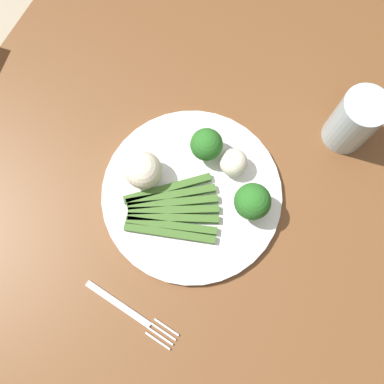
{
  "coord_description": "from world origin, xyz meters",
  "views": [
    {
      "loc": [
        0.16,
        0.03,
        1.45
      ],
      "look_at": [
        -0.0,
        -0.05,
        0.77
      ],
      "focal_mm": 40.37,
      "sensor_mm": 36.0,
      "label": 1
    }
  ],
  "objects_px": {
    "broccoli_left": "(206,145)",
    "water_glass": "(354,121)",
    "asparagus_bundle": "(171,211)",
    "cauliflower_front_left": "(143,170)",
    "broccoli_near_center": "(252,202)",
    "plate": "(192,194)",
    "fork": "(132,313)",
    "dining_table": "(215,221)",
    "cauliflower_back": "(234,163)"
  },
  "relations": [
    {
      "from": "asparagus_bundle",
      "to": "fork",
      "type": "height_order",
      "value": "asparagus_bundle"
    },
    {
      "from": "asparagus_bundle",
      "to": "cauliflower_front_left",
      "type": "relative_size",
      "value": 2.74
    },
    {
      "from": "dining_table",
      "to": "broccoli_left",
      "type": "relative_size",
      "value": 17.57
    },
    {
      "from": "asparagus_bundle",
      "to": "broccoli_left",
      "type": "bearing_deg",
      "value": 59.16
    },
    {
      "from": "broccoli_near_center",
      "to": "cauliflower_back",
      "type": "relative_size",
      "value": 1.55
    },
    {
      "from": "broccoli_left",
      "to": "broccoli_near_center",
      "type": "height_order",
      "value": "broccoli_near_center"
    },
    {
      "from": "asparagus_bundle",
      "to": "broccoli_near_center",
      "type": "bearing_deg",
      "value": 1.19
    },
    {
      "from": "broccoli_left",
      "to": "broccoli_near_center",
      "type": "distance_m",
      "value": 0.12
    },
    {
      "from": "cauliflower_front_left",
      "to": "water_glass",
      "type": "distance_m",
      "value": 0.35
    },
    {
      "from": "broccoli_near_center",
      "to": "plate",
      "type": "bearing_deg",
      "value": -78.11
    },
    {
      "from": "plate",
      "to": "cauliflower_back",
      "type": "height_order",
      "value": "cauliflower_back"
    },
    {
      "from": "asparagus_bundle",
      "to": "dining_table",
      "type": "bearing_deg",
      "value": 4.41
    },
    {
      "from": "broccoli_near_center",
      "to": "fork",
      "type": "distance_m",
      "value": 0.25
    },
    {
      "from": "water_glass",
      "to": "cauliflower_back",
      "type": "bearing_deg",
      "value": -44.8
    },
    {
      "from": "fork",
      "to": "water_glass",
      "type": "bearing_deg",
      "value": 72.82
    },
    {
      "from": "asparagus_bundle",
      "to": "fork",
      "type": "distance_m",
      "value": 0.17
    },
    {
      "from": "broccoli_left",
      "to": "fork",
      "type": "distance_m",
      "value": 0.29
    },
    {
      "from": "broccoli_near_center",
      "to": "cauliflower_front_left",
      "type": "xyz_separation_m",
      "value": [
        0.03,
        -0.18,
        -0.01
      ]
    },
    {
      "from": "plate",
      "to": "broccoli_near_center",
      "type": "xyz_separation_m",
      "value": [
        -0.02,
        0.09,
        0.05
      ]
    },
    {
      "from": "fork",
      "to": "broccoli_near_center",
      "type": "bearing_deg",
      "value": 74.31
    },
    {
      "from": "cauliflower_back",
      "to": "cauliflower_front_left",
      "type": "height_order",
      "value": "cauliflower_front_left"
    },
    {
      "from": "broccoli_near_center",
      "to": "broccoli_left",
      "type": "bearing_deg",
      "value": -116.75
    },
    {
      "from": "cauliflower_back",
      "to": "cauliflower_front_left",
      "type": "xyz_separation_m",
      "value": [
        0.08,
        -0.12,
        0.01
      ]
    },
    {
      "from": "water_glass",
      "to": "asparagus_bundle",
      "type": "bearing_deg",
      "value": -37.69
    },
    {
      "from": "plate",
      "to": "broccoli_left",
      "type": "relative_size",
      "value": 4.58
    },
    {
      "from": "dining_table",
      "to": "fork",
      "type": "xyz_separation_m",
      "value": [
        0.21,
        -0.05,
        0.11
      ]
    },
    {
      "from": "dining_table",
      "to": "cauliflower_back",
      "type": "height_order",
      "value": "cauliflower_back"
    },
    {
      "from": "plate",
      "to": "water_glass",
      "type": "xyz_separation_m",
      "value": [
        -0.22,
        0.18,
        0.05
      ]
    },
    {
      "from": "broccoli_left",
      "to": "fork",
      "type": "height_order",
      "value": "broccoli_left"
    },
    {
      "from": "broccoli_left",
      "to": "water_glass",
      "type": "relative_size",
      "value": 0.56
    },
    {
      "from": "dining_table",
      "to": "water_glass",
      "type": "xyz_separation_m",
      "value": [
        -0.22,
        0.13,
        0.17
      ]
    },
    {
      "from": "broccoli_left",
      "to": "cauliflower_front_left",
      "type": "height_order",
      "value": "broccoli_left"
    },
    {
      "from": "broccoli_near_center",
      "to": "water_glass",
      "type": "bearing_deg",
      "value": 155.29
    },
    {
      "from": "broccoli_near_center",
      "to": "water_glass",
      "type": "distance_m",
      "value": 0.21
    },
    {
      "from": "fork",
      "to": "asparagus_bundle",
      "type": "bearing_deg",
      "value": 101.91
    },
    {
      "from": "broccoli_left",
      "to": "cauliflower_back",
      "type": "bearing_deg",
      "value": 87.25
    },
    {
      "from": "plate",
      "to": "cauliflower_front_left",
      "type": "relative_size",
      "value": 4.88
    },
    {
      "from": "dining_table",
      "to": "water_glass",
      "type": "distance_m",
      "value": 0.3
    },
    {
      "from": "broccoli_left",
      "to": "water_glass",
      "type": "height_order",
      "value": "water_glass"
    },
    {
      "from": "asparagus_bundle",
      "to": "plate",
      "type": "bearing_deg",
      "value": 41.57
    },
    {
      "from": "cauliflower_back",
      "to": "water_glass",
      "type": "bearing_deg",
      "value": 135.2
    },
    {
      "from": "broccoli_near_center",
      "to": "water_glass",
      "type": "relative_size",
      "value": 0.61
    },
    {
      "from": "dining_table",
      "to": "plate",
      "type": "bearing_deg",
      "value": -91.04
    },
    {
      "from": "dining_table",
      "to": "cauliflower_front_left",
      "type": "distance_m",
      "value": 0.2
    },
    {
      "from": "broccoli_left",
      "to": "dining_table",
      "type": "bearing_deg",
      "value": 39.21
    },
    {
      "from": "broccoli_left",
      "to": "cauliflower_back",
      "type": "height_order",
      "value": "broccoli_left"
    },
    {
      "from": "cauliflower_front_left",
      "to": "dining_table",
      "type": "bearing_deg",
      "value": 93.64
    },
    {
      "from": "dining_table",
      "to": "broccoli_near_center",
      "type": "distance_m",
      "value": 0.17
    },
    {
      "from": "water_glass",
      "to": "cauliflower_front_left",
      "type": "bearing_deg",
      "value": -49.87
    },
    {
      "from": "cauliflower_back",
      "to": "asparagus_bundle",
      "type": "bearing_deg",
      "value": -26.11
    }
  ]
}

